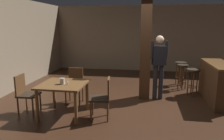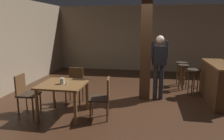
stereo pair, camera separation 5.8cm
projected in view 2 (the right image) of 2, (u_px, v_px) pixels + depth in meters
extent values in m
plane|color=#382114|center=(144.00, 108.00, 5.34)|extent=(10.80, 10.80, 0.00)
cube|color=gray|center=(148.00, 39.00, 9.40)|extent=(8.00, 0.10, 2.80)
cube|color=#422816|center=(146.00, 47.00, 5.77)|extent=(0.28, 0.28, 2.80)
cube|color=brown|center=(63.00, 84.00, 4.76)|extent=(0.97, 0.97, 0.04)
cylinder|color=brown|center=(87.00, 95.00, 5.16)|extent=(0.07, 0.07, 0.70)
cylinder|color=brown|center=(54.00, 94.00, 5.30)|extent=(0.07, 0.07, 0.70)
cylinder|color=brown|center=(75.00, 108.00, 4.36)|extent=(0.07, 0.07, 0.70)
cylinder|color=brown|center=(37.00, 106.00, 4.50)|extent=(0.07, 0.07, 0.70)
cube|color=#2D2319|center=(74.00, 86.00, 5.56)|extent=(0.44, 0.44, 0.04)
cube|color=brown|center=(76.00, 76.00, 5.70)|extent=(0.38, 0.06, 0.45)
cylinder|color=brown|center=(79.00, 97.00, 5.41)|extent=(0.04, 0.04, 0.43)
cylinder|color=brown|center=(66.00, 97.00, 5.45)|extent=(0.04, 0.04, 0.43)
cylinder|color=brown|center=(83.00, 93.00, 5.75)|extent=(0.04, 0.04, 0.43)
cylinder|color=brown|center=(70.00, 92.00, 5.79)|extent=(0.04, 0.04, 0.43)
cube|color=#2D2319|center=(29.00, 94.00, 4.91)|extent=(0.43, 0.43, 0.04)
cube|color=brown|center=(20.00, 84.00, 4.90)|extent=(0.04, 0.38, 0.45)
cylinder|color=brown|center=(40.00, 102.00, 5.10)|extent=(0.04, 0.04, 0.43)
cylinder|color=brown|center=(33.00, 107.00, 4.76)|extent=(0.04, 0.04, 0.43)
cylinder|color=brown|center=(27.00, 101.00, 5.15)|extent=(0.04, 0.04, 0.43)
cylinder|color=brown|center=(18.00, 106.00, 4.82)|extent=(0.04, 0.04, 0.43)
cube|color=#2D2319|center=(99.00, 98.00, 4.65)|extent=(0.47, 0.47, 0.04)
cube|color=brown|center=(108.00, 88.00, 4.60)|extent=(0.09, 0.38, 0.45)
cylinder|color=brown|center=(90.00, 111.00, 4.53)|extent=(0.04, 0.04, 0.43)
cylinder|color=brown|center=(92.00, 105.00, 4.87)|extent=(0.04, 0.04, 0.43)
cylinder|color=brown|center=(107.00, 112.00, 4.52)|extent=(0.04, 0.04, 0.43)
cylinder|color=brown|center=(108.00, 106.00, 4.86)|extent=(0.04, 0.04, 0.43)
cylinder|color=beige|center=(62.00, 81.00, 4.69)|extent=(0.10, 0.10, 0.13)
cylinder|color=silver|center=(67.00, 83.00, 4.64)|extent=(0.03, 0.03, 0.07)
cube|color=black|center=(159.00, 56.00, 5.70)|extent=(0.38, 0.28, 0.50)
sphere|color=beige|center=(160.00, 40.00, 5.62)|extent=(0.26, 0.26, 0.21)
cylinder|color=#232328|center=(161.00, 82.00, 5.86)|extent=(0.15, 0.15, 0.95)
cylinder|color=#232328|center=(155.00, 82.00, 5.84)|extent=(0.15, 0.15, 0.95)
cylinder|color=black|center=(167.00, 50.00, 5.69)|extent=(0.10, 0.10, 0.46)
cylinder|color=black|center=(152.00, 50.00, 5.65)|extent=(0.10, 0.10, 0.46)
cube|color=brown|center=(221.00, 64.00, 5.55)|extent=(0.56, 1.72, 0.04)
cube|color=#4C301C|center=(214.00, 83.00, 5.68)|extent=(0.36, 1.72, 0.98)
cylinder|color=#2D2319|center=(194.00, 70.00, 6.06)|extent=(0.38, 0.38, 0.05)
torus|color=brown|center=(193.00, 87.00, 6.16)|extent=(0.27, 0.27, 0.02)
cylinder|color=brown|center=(192.00, 83.00, 6.26)|extent=(0.03, 0.03, 0.73)
cylinder|color=brown|center=(194.00, 85.00, 6.02)|extent=(0.03, 0.03, 0.73)
cylinder|color=brown|center=(198.00, 84.00, 6.12)|extent=(0.03, 0.03, 0.73)
cylinder|color=brown|center=(188.00, 83.00, 6.16)|extent=(0.03, 0.03, 0.73)
cylinder|color=#2D2319|center=(184.00, 66.00, 6.70)|extent=(0.33, 0.33, 0.05)
torus|color=#422816|center=(183.00, 81.00, 6.80)|extent=(0.24, 0.24, 0.02)
cylinder|color=#422816|center=(182.00, 77.00, 6.89)|extent=(0.03, 0.03, 0.73)
cylinder|color=#422816|center=(183.00, 79.00, 6.68)|extent=(0.03, 0.03, 0.73)
cylinder|color=#422816|center=(186.00, 78.00, 6.76)|extent=(0.03, 0.03, 0.73)
cylinder|color=#422816|center=(179.00, 78.00, 6.80)|extent=(0.03, 0.03, 0.73)
cylinder|color=#2D2319|center=(182.00, 63.00, 7.22)|extent=(0.38, 0.38, 0.05)
torus|color=brown|center=(181.00, 77.00, 7.32)|extent=(0.26, 0.26, 0.02)
cylinder|color=brown|center=(180.00, 74.00, 7.41)|extent=(0.03, 0.03, 0.72)
cylinder|color=brown|center=(181.00, 75.00, 7.18)|extent=(0.03, 0.03, 0.72)
cylinder|color=brown|center=(185.00, 74.00, 7.28)|extent=(0.03, 0.03, 0.72)
cylinder|color=brown|center=(177.00, 74.00, 7.32)|extent=(0.03, 0.03, 0.72)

